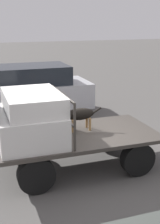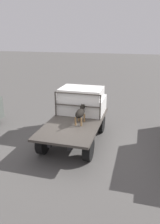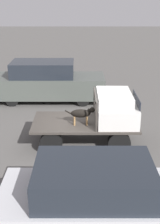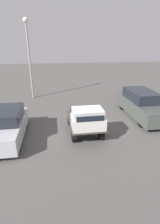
{
  "view_description": "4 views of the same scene",
  "coord_description": "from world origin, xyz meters",
  "px_view_note": "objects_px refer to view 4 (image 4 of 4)",
  "views": [
    {
      "loc": [
        2.09,
        6.18,
        3.28
      ],
      "look_at": [
        -0.15,
        -0.24,
        1.23
      ],
      "focal_mm": 50.0,
      "sensor_mm": 36.0,
      "label": 1
    },
    {
      "loc": [
        -7.05,
        -2.14,
        3.79
      ],
      "look_at": [
        -0.15,
        -0.24,
        1.23
      ],
      "focal_mm": 35.0,
      "sensor_mm": 36.0,
      "label": 2
    },
    {
      "loc": [
        -0.17,
        -9.87,
        4.94
      ],
      "look_at": [
        -0.15,
        -0.24,
        1.23
      ],
      "focal_mm": 50.0,
      "sensor_mm": 36.0,
      "label": 3
    },
    {
      "loc": [
        9.56,
        -1.76,
        5.12
      ],
      "look_at": [
        -0.15,
        -0.24,
        1.23
      ],
      "focal_mm": 28.0,
      "sensor_mm": 36.0,
      "label": 4
    }
  ],
  "objects_px": {
    "dog": "(80,113)",
    "parked_pickup_far": "(141,104)",
    "flatbed_truck": "(84,123)",
    "parked_sedan": "(6,125)",
    "light_pole_near": "(28,48)"
  },
  "relations": [
    {
      "from": "flatbed_truck",
      "to": "dog",
      "type": "xyz_separation_m",
      "value": [
        -0.09,
        -0.24,
        0.61
      ]
    },
    {
      "from": "parked_sedan",
      "to": "parked_pickup_far",
      "type": "xyz_separation_m",
      "value": [
        -2.01,
        9.04,
        0.08
      ]
    },
    {
      "from": "parked_sedan",
      "to": "flatbed_truck",
      "type": "bearing_deg",
      "value": 102.0
    },
    {
      "from": "dog",
      "to": "parked_pickup_far",
      "type": "bearing_deg",
      "value": 127.05
    },
    {
      "from": "parked_sedan",
      "to": "parked_pickup_far",
      "type": "bearing_deg",
      "value": 110.95
    },
    {
      "from": "flatbed_truck",
      "to": "light_pole_near",
      "type": "xyz_separation_m",
      "value": [
        -7.84,
        -3.8,
        4.15
      ]
    },
    {
      "from": "parked_sedan",
      "to": "dog",
      "type": "bearing_deg",
      "value": 103.41
    },
    {
      "from": "parked_pickup_far",
      "to": "flatbed_truck",
      "type": "bearing_deg",
      "value": -72.62
    },
    {
      "from": "flatbed_truck",
      "to": "dog",
      "type": "height_order",
      "value": "dog"
    },
    {
      "from": "light_pole_near",
      "to": "parked_sedan",
      "type": "bearing_deg",
      "value": -4.73
    },
    {
      "from": "parked_sedan",
      "to": "parked_pickup_far",
      "type": "relative_size",
      "value": 0.83
    },
    {
      "from": "dog",
      "to": "parked_sedan",
      "type": "xyz_separation_m",
      "value": [
        0.37,
        -4.23,
        -0.33
      ]
    },
    {
      "from": "dog",
      "to": "parked_pickup_far",
      "type": "relative_size",
      "value": 0.2
    },
    {
      "from": "flatbed_truck",
      "to": "parked_pickup_far",
      "type": "bearing_deg",
      "value": 110.77
    },
    {
      "from": "parked_pickup_far",
      "to": "dog",
      "type": "bearing_deg",
      "value": -74.53
    }
  ]
}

